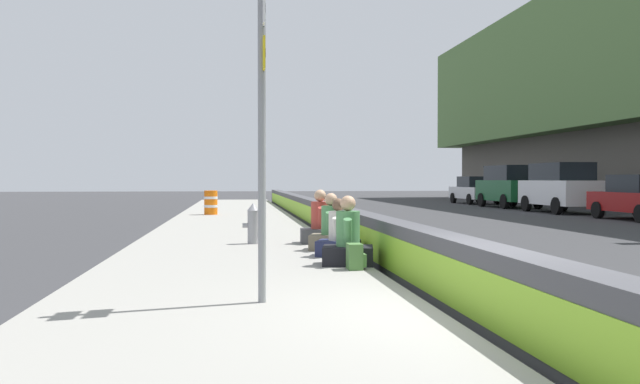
% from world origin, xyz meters
% --- Properties ---
extents(ground_plane, '(160.00, 160.00, 0.00)m').
position_xyz_m(ground_plane, '(0.00, 0.00, 0.00)').
color(ground_plane, '#353538').
rests_on(ground_plane, ground).
extents(sidewalk_strip, '(80.00, 4.40, 0.14)m').
position_xyz_m(sidewalk_strip, '(0.00, 2.65, 0.07)').
color(sidewalk_strip, gray).
rests_on(sidewalk_strip, ground_plane).
extents(jersey_barrier, '(76.00, 0.45, 0.85)m').
position_xyz_m(jersey_barrier, '(0.00, 0.00, 0.42)').
color(jersey_barrier, '#47474C').
rests_on(jersey_barrier, ground_plane).
extents(route_sign_post, '(0.44, 0.09, 3.60)m').
position_xyz_m(route_sign_post, '(0.94, 2.31, 2.21)').
color(route_sign_post, gray).
rests_on(route_sign_post, sidewalk_strip).
extents(fire_hydrant, '(0.26, 0.46, 0.88)m').
position_xyz_m(fire_hydrant, '(7.99, 2.23, 0.59)').
color(fire_hydrant, gray).
rests_on(fire_hydrant, sidewalk_strip).
extents(seated_person_foreground, '(0.83, 0.92, 1.13)m').
position_xyz_m(seated_person_foreground, '(4.16, 0.79, 0.49)').
color(seated_person_foreground, black).
rests_on(seated_person_foreground, sidewalk_strip).
extents(seated_person_middle, '(0.84, 0.92, 1.05)m').
position_xyz_m(seated_person_middle, '(5.44, 0.75, 0.47)').
color(seated_person_middle, '#23284C').
rests_on(seated_person_middle, sidewalk_strip).
extents(seated_person_rear, '(0.87, 0.96, 1.12)m').
position_xyz_m(seated_person_rear, '(6.51, 0.73, 0.49)').
color(seated_person_rear, '#706651').
rests_on(seated_person_rear, sidewalk_strip).
extents(seated_person_far, '(0.75, 0.87, 1.17)m').
position_xyz_m(seated_person_far, '(7.94, 0.77, 0.51)').
color(seated_person_far, '#424247').
rests_on(seated_person_far, sidewalk_strip).
extents(backpack, '(0.32, 0.28, 0.40)m').
position_xyz_m(backpack, '(3.57, 0.77, 0.33)').
color(backpack, '#4C7A3D').
rests_on(backpack, sidewalk_strip).
extents(construction_barrel, '(0.54, 0.54, 0.95)m').
position_xyz_m(construction_barrel, '(20.32, 3.57, 0.62)').
color(construction_barrel, orange).
rests_on(construction_barrel, sidewalk_strip).
extents(parked_car_midline, '(4.81, 2.08, 2.28)m').
position_xyz_m(parked_car_midline, '(22.55, -12.11, 1.18)').
color(parked_car_midline, silver).
rests_on(parked_car_midline, ground_plane).
extents(parked_car_far, '(4.84, 2.14, 2.28)m').
position_xyz_m(parked_car_far, '(28.25, -12.06, 1.18)').
color(parked_car_far, '#145128').
rests_on(parked_car_far, ground_plane).
extents(parked_car_farther, '(4.54, 2.04, 1.71)m').
position_xyz_m(parked_car_farther, '(34.09, -12.26, 0.86)').
color(parked_car_farther, silver).
rests_on(parked_car_farther, ground_plane).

